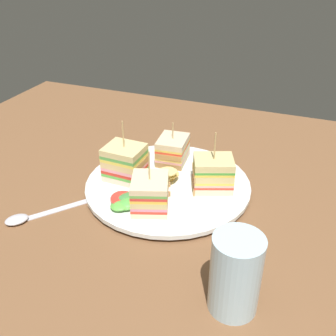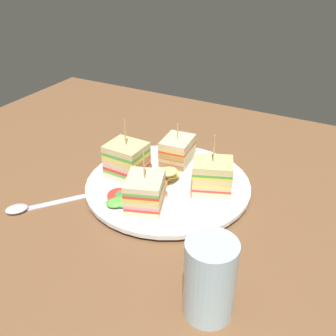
{
  "view_description": "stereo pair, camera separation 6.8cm",
  "coord_description": "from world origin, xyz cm",
  "px_view_note": "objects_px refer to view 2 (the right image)",
  "views": [
    {
      "loc": [
        21.45,
        -54.94,
        39.24
      ],
      "look_at": [
        0.0,
        0.0,
        4.39
      ],
      "focal_mm": 42.17,
      "sensor_mm": 36.0,
      "label": 1
    },
    {
      "loc": [
        27.67,
        -52.09,
        39.24
      ],
      "look_at": [
        0.0,
        0.0,
        4.39
      ],
      "focal_mm": 42.17,
      "sensor_mm": 36.0,
      "label": 2
    }
  ],
  "objects_px": {
    "plate": "(168,185)",
    "sandwich_wedge_1": "(147,193)",
    "sandwich_wedge_3": "(177,150)",
    "chip_pile": "(166,174)",
    "drinking_glass": "(209,284)",
    "sandwich_wedge_0": "(127,160)",
    "sandwich_wedge_2": "(212,176)",
    "spoon": "(27,207)"
  },
  "relations": [
    {
      "from": "plate",
      "to": "sandwich_wedge_1",
      "type": "relative_size",
      "value": 2.86
    },
    {
      "from": "sandwich_wedge_1",
      "to": "sandwich_wedge_3",
      "type": "bearing_deg",
      "value": -10.63
    },
    {
      "from": "sandwich_wedge_1",
      "to": "chip_pile",
      "type": "xyz_separation_m",
      "value": [
        -0.01,
        0.08,
        -0.01
      ]
    },
    {
      "from": "sandwich_wedge_3",
      "to": "drinking_glass",
      "type": "xyz_separation_m",
      "value": [
        0.19,
        -0.29,
        0.01
      ]
    },
    {
      "from": "sandwich_wedge_0",
      "to": "chip_pile",
      "type": "distance_m",
      "value": 0.08
    },
    {
      "from": "sandwich_wedge_3",
      "to": "drinking_glass",
      "type": "bearing_deg",
      "value": 27.7
    },
    {
      "from": "sandwich_wedge_1",
      "to": "drinking_glass",
      "type": "height_order",
      "value": "sandwich_wedge_1"
    },
    {
      "from": "sandwich_wedge_0",
      "to": "chip_pile",
      "type": "xyz_separation_m",
      "value": [
        0.07,
        0.02,
        -0.02
      ]
    },
    {
      "from": "sandwich_wedge_0",
      "to": "drinking_glass",
      "type": "distance_m",
      "value": 0.32
    },
    {
      "from": "sandwich_wedge_2",
      "to": "spoon",
      "type": "distance_m",
      "value": 0.31
    },
    {
      "from": "sandwich_wedge_1",
      "to": "sandwich_wedge_2",
      "type": "distance_m",
      "value": 0.12
    },
    {
      "from": "chip_pile",
      "to": "drinking_glass",
      "type": "distance_m",
      "value": 0.28
    },
    {
      "from": "plate",
      "to": "sandwich_wedge_2",
      "type": "relative_size",
      "value": 2.77
    },
    {
      "from": "sandwich_wedge_0",
      "to": "sandwich_wedge_1",
      "type": "distance_m",
      "value": 0.1
    },
    {
      "from": "chip_pile",
      "to": "drinking_glass",
      "type": "height_order",
      "value": "drinking_glass"
    },
    {
      "from": "sandwich_wedge_0",
      "to": "sandwich_wedge_2",
      "type": "xyz_separation_m",
      "value": [
        0.15,
        0.03,
        -0.0
      ]
    },
    {
      "from": "sandwich_wedge_0",
      "to": "chip_pile",
      "type": "relative_size",
      "value": 1.65
    },
    {
      "from": "chip_pile",
      "to": "spoon",
      "type": "distance_m",
      "value": 0.24
    },
    {
      "from": "sandwich_wedge_2",
      "to": "chip_pile",
      "type": "distance_m",
      "value": 0.09
    },
    {
      "from": "sandwich_wedge_1",
      "to": "sandwich_wedge_2",
      "type": "xyz_separation_m",
      "value": [
        0.07,
        0.09,
        0.0
      ]
    },
    {
      "from": "sandwich_wedge_2",
      "to": "drinking_glass",
      "type": "bearing_deg",
      "value": 90.74
    },
    {
      "from": "sandwich_wedge_0",
      "to": "sandwich_wedge_2",
      "type": "relative_size",
      "value": 1.06
    },
    {
      "from": "sandwich_wedge_3",
      "to": "spoon",
      "type": "distance_m",
      "value": 0.29
    },
    {
      "from": "plate",
      "to": "drinking_glass",
      "type": "xyz_separation_m",
      "value": [
        0.17,
        -0.21,
        0.04
      ]
    },
    {
      "from": "sandwich_wedge_3",
      "to": "spoon",
      "type": "height_order",
      "value": "sandwich_wedge_3"
    },
    {
      "from": "sandwich_wedge_1",
      "to": "drinking_glass",
      "type": "distance_m",
      "value": 0.21
    },
    {
      "from": "sandwich_wedge_0",
      "to": "sandwich_wedge_1",
      "type": "bearing_deg",
      "value": -36.83
    },
    {
      "from": "drinking_glass",
      "to": "sandwich_wedge_1",
      "type": "bearing_deg",
      "value": 140.62
    },
    {
      "from": "plate",
      "to": "sandwich_wedge_3",
      "type": "height_order",
      "value": "sandwich_wedge_3"
    },
    {
      "from": "chip_pile",
      "to": "sandwich_wedge_3",
      "type": "bearing_deg",
      "value": 100.6
    },
    {
      "from": "drinking_glass",
      "to": "spoon",
      "type": "bearing_deg",
      "value": 171.89
    },
    {
      "from": "sandwich_wedge_1",
      "to": "sandwich_wedge_2",
      "type": "height_order",
      "value": "sandwich_wedge_2"
    },
    {
      "from": "plate",
      "to": "spoon",
      "type": "distance_m",
      "value": 0.24
    },
    {
      "from": "plate",
      "to": "spoon",
      "type": "bearing_deg",
      "value": -137.6
    },
    {
      "from": "sandwich_wedge_2",
      "to": "drinking_glass",
      "type": "distance_m",
      "value": 0.24
    },
    {
      "from": "sandwich_wedge_2",
      "to": "chip_pile",
      "type": "height_order",
      "value": "sandwich_wedge_2"
    },
    {
      "from": "chip_pile",
      "to": "spoon",
      "type": "xyz_separation_m",
      "value": [
        -0.17,
        -0.17,
        -0.02
      ]
    },
    {
      "from": "drinking_glass",
      "to": "sandwich_wedge_3",
      "type": "bearing_deg",
      "value": 123.04
    },
    {
      "from": "sandwich_wedge_1",
      "to": "chip_pile",
      "type": "height_order",
      "value": "sandwich_wedge_1"
    },
    {
      "from": "sandwich_wedge_2",
      "to": "chip_pile",
      "type": "relative_size",
      "value": 1.56
    },
    {
      "from": "drinking_glass",
      "to": "sandwich_wedge_0",
      "type": "bearing_deg",
      "value": 140.69
    },
    {
      "from": "sandwich_wedge_1",
      "to": "spoon",
      "type": "height_order",
      "value": "sandwich_wedge_1"
    }
  ]
}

